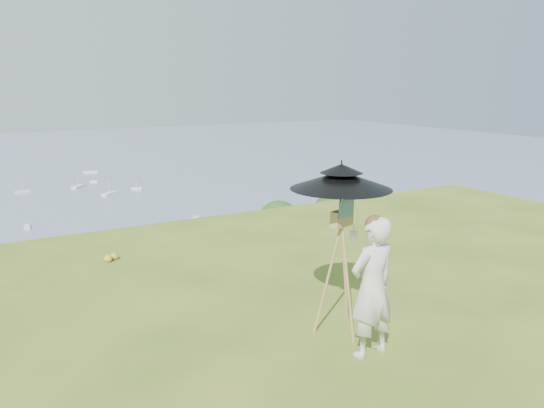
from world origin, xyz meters
TOP-DOWN VIEW (x-y plane):
  - ground at (0.00, 0.00)m, footprint 14.00×14.00m
  - shoreline_tier at (0.00, 75.00)m, footprint 170.00×28.00m
  - slope_trees at (0.00, 35.00)m, footprint 110.00×50.00m
  - harbor_town at (0.00, 75.00)m, footprint 110.00×22.00m
  - wildflowers at (0.00, 0.25)m, footprint 10.00×10.50m
  - painter at (-2.01, 0.18)m, footprint 0.61×0.42m
  - field_easel at (-1.98, 0.79)m, footprint 0.80×0.80m
  - sun_umbrella at (-1.99, 0.82)m, footprint 1.28×1.28m
  - painter_cap at (-2.01, 0.18)m, footprint 0.21×0.25m

SIDE VIEW (x-z plane):
  - shoreline_tier at x=0.00m, z-range -40.00..-32.00m
  - harbor_town at x=0.00m, z-range -32.00..-27.00m
  - slope_trees at x=0.00m, z-range -18.00..-12.00m
  - ground at x=0.00m, z-range 0.00..0.00m
  - wildflowers at x=0.00m, z-range 0.00..0.12m
  - painter at x=-2.01m, z-range 0.00..1.61m
  - field_easel at x=-1.98m, z-range 0.00..1.68m
  - painter_cap at x=-2.01m, z-range 1.51..1.61m
  - sun_umbrella at x=-1.99m, z-range 1.38..2.13m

